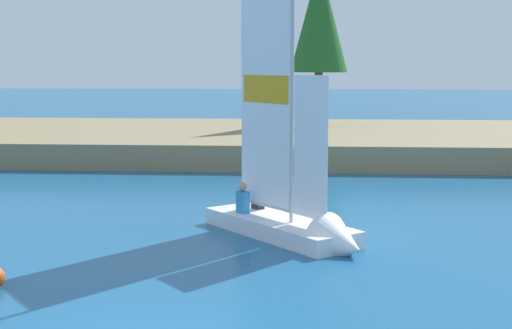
% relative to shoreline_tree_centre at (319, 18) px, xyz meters
% --- Properties ---
extents(shore_bank, '(80.00, 12.51, 0.94)m').
position_rel_shoreline_tree_centre_xyz_m(shore_bank, '(-2.50, -2.79, -5.36)').
color(shore_bank, '#897A56').
rests_on(shore_bank, ground).
extents(shoreline_tree_centre, '(2.63, 2.63, 7.43)m').
position_rel_shoreline_tree_centre_xyz_m(shoreline_tree_centre, '(0.00, 0.00, 0.00)').
color(shoreline_tree_centre, brown).
rests_on(shoreline_tree_centre, shore_bank).
extents(sailboat, '(3.89, 4.30, 6.71)m').
position_rel_shoreline_tree_centre_xyz_m(sailboat, '(-0.62, -18.92, -5.31)').
color(sailboat, white).
rests_on(sailboat, ground).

